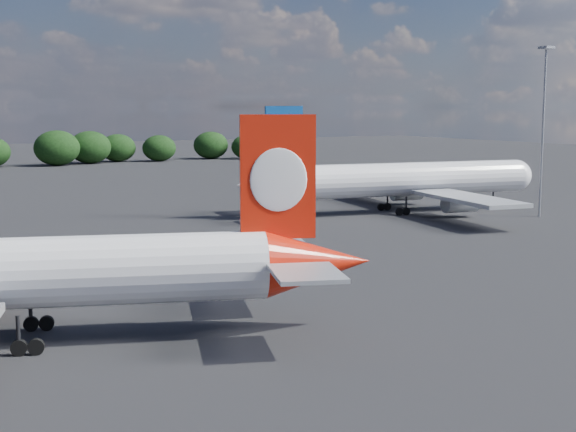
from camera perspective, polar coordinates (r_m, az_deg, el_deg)
qantas_airliner at (r=54.13m, az=-18.64°, el=-4.02°), size 43.76×42.03×14.65m
china_southern_airliner at (r=116.06m, az=7.89°, el=2.52°), size 46.62×44.49×15.23m
floodlight_mast_near at (r=115.72m, az=17.73°, el=7.32°), size 1.60×1.60×23.25m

